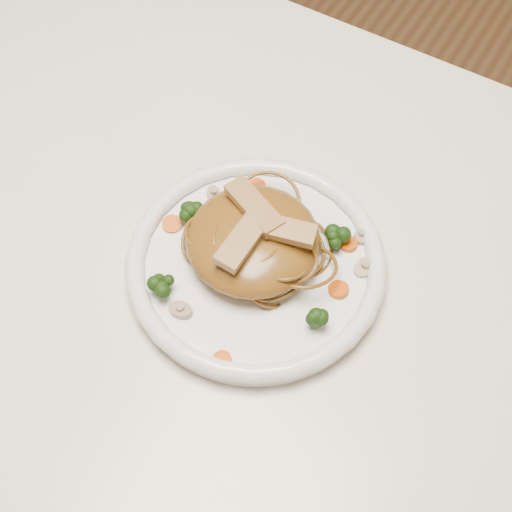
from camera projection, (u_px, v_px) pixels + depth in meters
The scene contains 20 objects.
ground at pixel (218, 451), 1.43m from camera, with size 4.00×4.00×0.00m, color brown.
table at pixel (194, 286), 0.88m from camera, with size 1.20×0.80×0.75m.
plate at pixel (256, 267), 0.77m from camera, with size 0.27×0.27×0.02m, color white.
noodle_mound at pixel (253, 240), 0.75m from camera, with size 0.14×0.14×0.04m, color brown.
chicken_a at pixel (280, 229), 0.72m from camera, with size 0.07×0.02×0.01m, color tan.
chicken_b at pixel (254, 206), 0.73m from camera, with size 0.07×0.02×0.01m, color tan.
chicken_c at pixel (245, 237), 0.71m from camera, with size 0.08×0.03×0.01m, color tan.
broccoli_0 at pixel (337, 237), 0.76m from camera, with size 0.03×0.03×0.03m, color black, non-canonical shape.
broccoli_1 at pixel (190, 211), 0.78m from camera, with size 0.03×0.03×0.03m, color black, non-canonical shape.
broccoli_2 at pixel (163, 285), 0.73m from camera, with size 0.02×0.02×0.03m, color black, non-canonical shape.
broccoli_3 at pixel (317, 315), 0.71m from camera, with size 0.03×0.03×0.03m, color black, non-canonical shape.
carrot_0 at pixel (348, 244), 0.77m from camera, with size 0.02×0.02×0.01m, color #C34807.
carrot_1 at pixel (172, 224), 0.78m from camera, with size 0.02×0.02×0.01m, color #C34807.
carrot_2 at pixel (338, 289), 0.74m from camera, with size 0.02×0.02×0.01m, color #C34807.
carrot_3 at pixel (257, 186), 0.81m from camera, with size 0.02×0.02×0.01m, color #C34807.
carrot_4 at pixel (222, 360), 0.70m from camera, with size 0.02×0.02×0.01m, color #C34807.
mushroom_0 at pixel (181, 310), 0.73m from camera, with size 0.03×0.03×0.01m, color tan.
mushroom_1 at pixel (365, 267), 0.75m from camera, with size 0.03×0.03×0.01m, color tan.
mushroom_2 at pixel (214, 194), 0.80m from camera, with size 0.02×0.02×0.01m, color tan.
mushroom_3 at pixel (361, 236), 0.77m from camera, with size 0.02×0.02×0.01m, color tan.
Camera 1 is at (0.29, -0.34, 1.41)m, focal length 51.33 mm.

